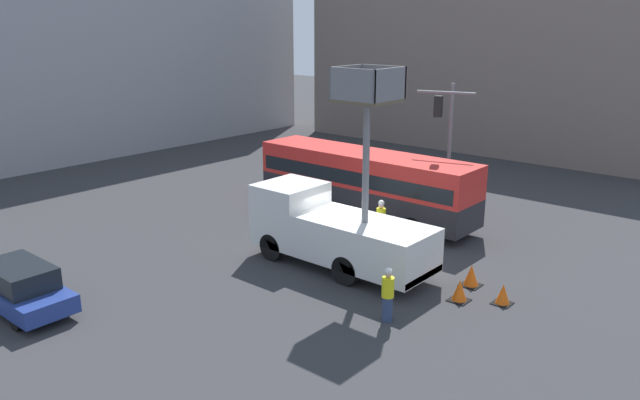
% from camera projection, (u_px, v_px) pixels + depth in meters
% --- Properties ---
extents(ground_plane, '(120.00, 120.00, 0.00)m').
position_uv_depth(ground_plane, '(337.00, 256.00, 24.42)').
color(ground_plane, '#333335').
extents(building_backdrop_side, '(10.00, 28.00, 11.76)m').
position_uv_depth(building_backdrop_side, '(507.00, 63.00, 44.80)').
color(building_backdrop_side, gray).
rests_on(building_backdrop_side, ground_plane).
extents(utility_truck, '(2.42, 7.19, 7.42)m').
position_uv_depth(utility_truck, '(335.00, 227.00, 23.01)').
color(utility_truck, silver).
rests_on(utility_truck, ground_plane).
extents(city_bus, '(2.47, 10.84, 3.10)m').
position_uv_depth(city_bus, '(365.00, 180.00, 28.68)').
color(city_bus, '#232328').
rests_on(city_bus, ground_plane).
extents(traffic_light_pole, '(2.81, 2.55, 6.10)m').
position_uv_depth(traffic_light_pole, '(446.00, 130.00, 28.40)').
color(traffic_light_pole, slate).
rests_on(traffic_light_pole, ground_plane).
extents(road_worker_near_truck, '(0.38, 0.38, 1.75)m').
position_uv_depth(road_worker_near_truck, '(388.00, 295.00, 18.94)').
color(road_worker_near_truck, navy).
rests_on(road_worker_near_truck, ground_plane).
extents(road_worker_directing, '(0.38, 0.38, 1.92)m').
position_uv_depth(road_worker_directing, '(381.00, 222.00, 25.37)').
color(road_worker_directing, navy).
rests_on(road_worker_directing, ground_plane).
extents(traffic_cone_near_truck, '(0.64, 0.64, 0.73)m').
position_uv_depth(traffic_cone_near_truck, '(460.00, 291.00, 20.45)').
color(traffic_cone_near_truck, black).
rests_on(traffic_cone_near_truck, ground_plane).
extents(traffic_cone_mid_road, '(0.67, 0.67, 0.77)m').
position_uv_depth(traffic_cone_mid_road, '(471.00, 276.00, 21.61)').
color(traffic_cone_mid_road, black).
rests_on(traffic_cone_mid_road, ground_plane).
extents(traffic_cone_far_side, '(0.60, 0.60, 0.68)m').
position_uv_depth(traffic_cone_far_side, '(503.00, 295.00, 20.23)').
color(traffic_cone_far_side, black).
rests_on(traffic_cone_far_side, ground_plane).
extents(parked_car_curbside, '(1.74, 4.67, 1.53)m').
position_uv_depth(parked_car_curbside, '(18.00, 286.00, 19.81)').
color(parked_car_curbside, navy).
rests_on(parked_car_curbside, ground_plane).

